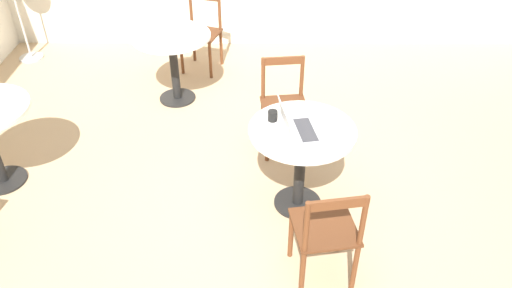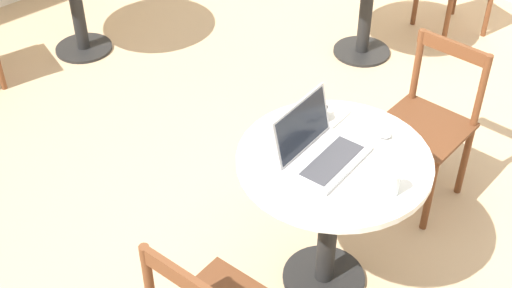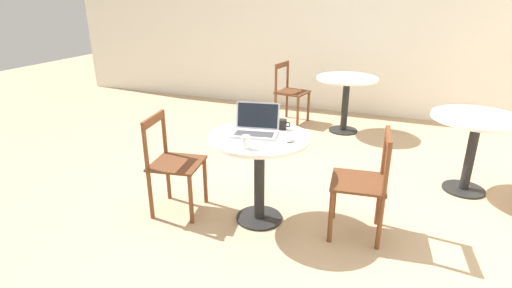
% 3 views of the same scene
% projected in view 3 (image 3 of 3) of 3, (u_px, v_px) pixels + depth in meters
% --- Properties ---
extents(ground_plane, '(16.00, 16.00, 0.00)m').
position_uv_depth(ground_plane, '(256.00, 201.00, 3.66)').
color(ground_plane, tan).
extents(wall_back, '(9.40, 0.06, 2.70)m').
position_uv_depth(wall_back, '(334.00, 23.00, 5.99)').
color(wall_back, silver).
rests_on(wall_back, ground_plane).
extents(cafe_table_near, '(0.80, 0.80, 0.75)m').
position_uv_depth(cafe_table_near, '(259.00, 155.00, 3.16)').
color(cafe_table_near, black).
rests_on(cafe_table_near, ground_plane).
extents(cafe_table_mid, '(0.80, 0.80, 0.75)m').
position_uv_depth(cafe_table_mid, '(475.00, 133.00, 3.65)').
color(cafe_table_mid, black).
rests_on(cafe_table_mid, ground_plane).
extents(cafe_table_far, '(0.80, 0.80, 0.75)m').
position_uv_depth(cafe_table_far, '(346.00, 89.00, 5.27)').
color(cafe_table_far, black).
rests_on(cafe_table_far, ground_plane).
extents(chair_near_left, '(0.46, 0.46, 0.85)m').
position_uv_depth(chair_near_left, '(172.00, 164.00, 3.36)').
color(chair_near_left, brown).
rests_on(chair_near_left, ground_plane).
extents(chair_near_right, '(0.45, 0.45, 0.85)m').
position_uv_depth(chair_near_right, '(364.00, 183.00, 3.02)').
color(chair_near_right, brown).
rests_on(chair_near_right, ground_plane).
extents(chair_far_left, '(0.47, 0.47, 0.85)m').
position_uv_depth(chair_far_left, '(290.00, 92.00, 5.73)').
color(chair_far_left, brown).
rests_on(chair_far_left, ground_plane).
extents(laptop, '(0.39, 0.32, 0.23)m').
position_uv_depth(laptop, '(256.00, 128.00, 3.14)').
color(laptop, '#B7B7BC').
rests_on(laptop, cafe_table_near).
extents(mouse, '(0.06, 0.10, 0.03)m').
position_uv_depth(mouse, '(289.00, 139.00, 2.99)').
color(mouse, '#B7B7BC').
rests_on(mouse, cafe_table_near).
extents(mug, '(0.11, 0.07, 0.08)m').
position_uv_depth(mug, '(282.00, 124.00, 3.24)').
color(mug, black).
rests_on(mug, cafe_table_near).
extents(drinking_glass, '(0.06, 0.06, 0.10)m').
position_uv_depth(drinking_glass, '(246.00, 142.00, 2.84)').
color(drinking_glass, silver).
rests_on(drinking_glass, cafe_table_near).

